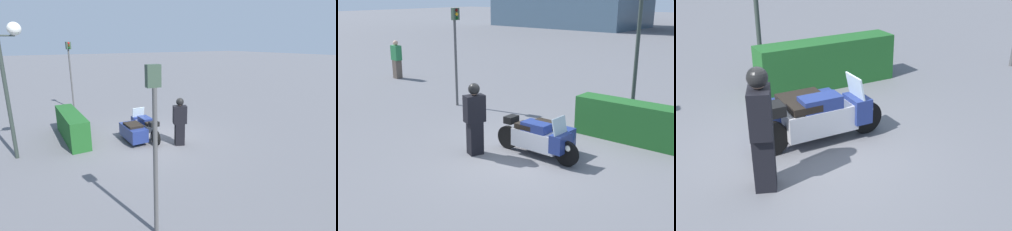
% 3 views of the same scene
% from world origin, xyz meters
% --- Properties ---
extents(ground_plane, '(160.00, 160.00, 0.00)m').
position_xyz_m(ground_plane, '(0.00, 0.00, 0.00)').
color(ground_plane, slate).
extents(police_motorcycle, '(2.41, 1.18, 1.14)m').
position_xyz_m(police_motorcycle, '(0.37, 0.46, 0.45)').
color(police_motorcycle, black).
rests_on(police_motorcycle, ground).
extents(officer_rider, '(0.46, 0.57, 1.82)m').
position_xyz_m(officer_rider, '(-0.95, -0.68, 0.96)').
color(officer_rider, black).
rests_on(officer_rider, ground).
extents(hedge_bush_curbside, '(3.30, 0.69, 1.09)m').
position_xyz_m(hedge_bush_curbside, '(1.75, 2.71, 0.55)').
color(hedge_bush_curbside, '#1E5623').
rests_on(hedge_bush_curbside, ground).
extents(traffic_light_near, '(0.22, 0.28, 3.79)m').
position_xyz_m(traffic_light_near, '(6.77, 1.64, 2.46)').
color(traffic_light_near, '#4C4C4C').
rests_on(traffic_light_near, ground).
extents(traffic_light_far, '(0.23, 0.27, 3.41)m').
position_xyz_m(traffic_light_far, '(-4.72, 2.34, 2.24)').
color(traffic_light_far, '#4C4C4C').
rests_on(traffic_light_far, ground).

